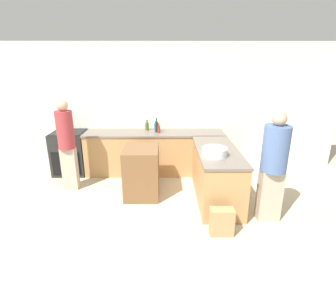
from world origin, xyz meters
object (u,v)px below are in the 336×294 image
Objects in this scene: hot_sauce_bottle at (159,129)px; paper_bag at (222,222)px; mixing_bowl at (215,152)px; person_by_range at (67,142)px; island_table at (142,172)px; olive_oil_bottle at (147,126)px; person_at_peninsula at (274,164)px; wine_bottle_dark at (157,127)px; range_oven at (71,152)px; water_bottle_blue at (156,127)px.

paper_bag is (0.92, -2.12, -0.79)m from hot_sauce_bottle.
mixing_bowl is 2.64m from person_by_range.
olive_oil_bottle is at bearing 88.72° from island_table.
person_at_peninsula is at bearing -45.63° from hot_sauce_bottle.
mixing_bowl is at bearing -54.23° from olive_oil_bottle.
olive_oil_bottle is (-1.17, 1.62, 0.02)m from mixing_bowl.
island_table reaches higher than paper_bag.
wine_bottle_dark is 2.51m from person_at_peninsula.
person_at_peninsula is 1.12m from paper_bag.
wine_bottle_dark reaches higher than range_oven.
water_bottle_blue is (-0.98, 1.60, 0.01)m from mixing_bowl.
water_bottle_blue is at bearing 4.59° from range_oven.
mixing_bowl is at bearing 155.72° from person_at_peninsula.
hot_sauce_bottle is 0.35m from olive_oil_bottle.
island_table is 4.37× the size of water_bottle_blue.
hot_sauce_bottle is at bearing -42.64° from olive_oil_bottle.
person_by_range reaches higher than person_at_peninsula.
hot_sauce_bottle reaches higher than mixing_bowl.
hot_sauce_bottle is (0.29, 0.95, 0.54)m from island_table.
person_by_range is (-1.36, 0.24, 0.49)m from island_table.
wine_bottle_dark is (0.03, -0.16, 0.04)m from water_bottle_blue.
range_oven is 0.55× the size of person_at_peninsula.
island_table is at bearing -106.83° from hot_sauce_bottle.
island_table is at bearing -32.34° from range_oven.
island_table is 1.70m from paper_bag.
mixing_bowl is at bearing -19.90° from island_table.
person_by_range reaches higher than island_table.
wine_bottle_dark is at bearing 76.74° from island_table.
mixing_bowl is 1.65m from hot_sauce_bottle.
person_at_peninsula is at bearing -24.28° from mixing_bowl.
hot_sauce_bottle is at bearing 73.17° from island_table.
island_table is 2.24× the size of paper_bag.
island_table is at bearing -103.26° from wine_bottle_dark.
range_oven is 4.35× the size of hot_sauce_bottle.
person_by_range is at bearing 165.20° from mixing_bowl.
person_by_range is (-1.65, -0.70, -0.06)m from hot_sauce_bottle.
wine_bottle_dark is (-0.05, 0.06, 0.04)m from hot_sauce_bottle.
water_bottle_blue is 0.67× the size of wine_bottle_dark.
hot_sauce_bottle reaches higher than island_table.
water_bottle_blue is 0.16m from wine_bottle_dark.
person_at_peninsula is 4.23× the size of paper_bag.
person_at_peninsula reaches higher than hot_sauce_bottle.
person_by_range is 4.28× the size of paper_bag.
mixing_bowl is 1.29× the size of wine_bottle_dark.
range_oven is at bearing -174.23° from olive_oil_bottle.
hot_sauce_bottle is at bearing -71.28° from water_bottle_blue.
range_oven is 1.97m from hot_sauce_bottle.
paper_bag is (0.99, -2.34, -0.78)m from water_bottle_blue.
range_oven is 1.03× the size of island_table.
mixing_bowl is at bearing -56.69° from hot_sauce_bottle.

